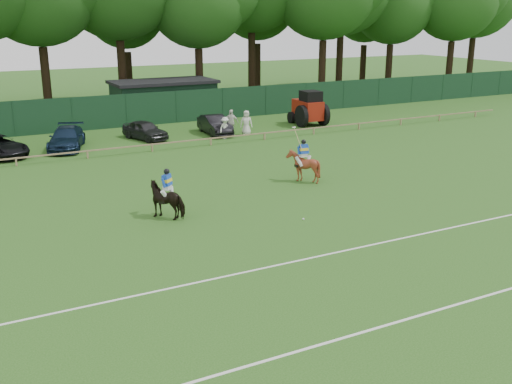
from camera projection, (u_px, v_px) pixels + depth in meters
ground at (282, 252)px, 21.76m from camera, size 160.00×160.00×0.00m
horse_dark at (168, 199)px, 25.29m from camera, size 1.81×1.90×1.52m
horse_chestnut at (303, 166)px, 30.62m from camera, size 1.47×1.62×1.63m
sedan_navy at (67, 138)px, 38.00m from camera, size 3.36×5.11×1.38m
hatch_grey at (145, 130)px, 40.93m from camera, size 2.67×4.07×1.29m
estate_black at (215, 125)px, 42.71m from camera, size 1.67×4.12×1.33m
spectator_left at (225, 128)px, 41.11m from camera, size 1.10×0.85×1.50m
spectator_mid at (231, 123)px, 41.98m from camera, size 1.16×0.65×1.87m
spectator_right at (246, 123)px, 42.36m from camera, size 1.01×0.87×1.74m
rider_dark at (167, 184)px, 25.09m from camera, size 0.80×0.72×1.41m
rider_chestnut at (303, 152)px, 30.39m from camera, size 0.93×0.62×2.05m
polo_ball at (303, 219)px, 25.07m from camera, size 0.09×0.09×0.09m
pitch_lines at (338, 289)px, 18.79m from camera, size 60.00×5.10×0.01m
pitch_rail at (136, 146)px, 36.91m from camera, size 62.10×0.10×0.50m
perimeter_fence at (100, 113)px, 44.32m from camera, size 92.08×0.08×2.50m
utility_shed at (164, 99)px, 49.45m from camera, size 8.40×4.40×3.04m
tree_row at (102, 112)px, 52.36m from camera, size 96.00×12.00×21.00m
tractor at (309, 109)px, 46.02m from camera, size 2.31×3.28×2.65m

